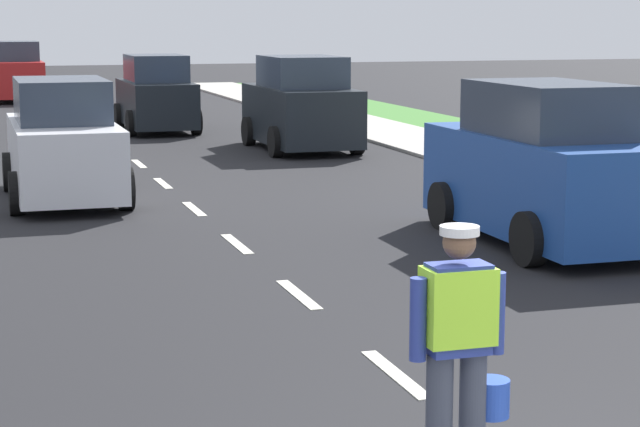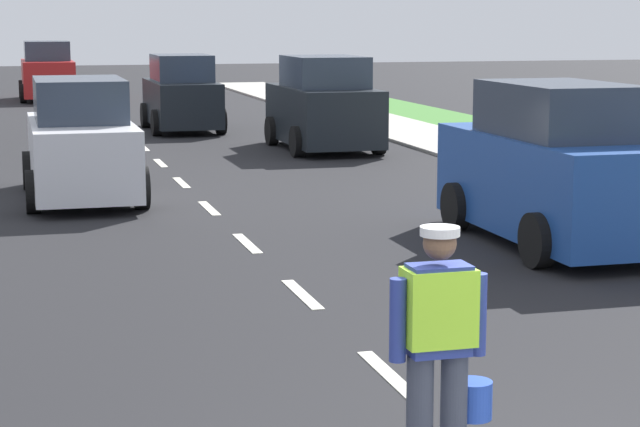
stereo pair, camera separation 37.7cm
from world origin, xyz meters
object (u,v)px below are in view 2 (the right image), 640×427
(road_worker, at_px, (441,337))
(car_parked_curbside, at_px, (555,170))
(car_oncoming_third, at_px, (48,73))
(car_oncoming_lead, at_px, (81,143))
(car_outgoing_far, at_px, (182,96))
(car_parked_far, at_px, (324,106))

(road_worker, distance_m, car_parked_curbside, 8.22)
(car_parked_curbside, xyz_separation_m, car_oncoming_third, (-5.48, 29.89, -0.00))
(car_oncoming_lead, xyz_separation_m, car_oncoming_third, (0.33, 24.20, 0.07))
(car_oncoming_lead, bearing_deg, car_outgoing_far, 73.46)
(car_parked_curbside, height_order, car_outgoing_far, car_parked_curbside)
(road_worker, distance_m, car_oncoming_lead, 12.79)
(car_outgoing_far, bearing_deg, car_oncoming_lead, -106.54)
(car_parked_curbside, distance_m, car_oncoming_lead, 8.13)
(car_oncoming_third, relative_size, car_parked_far, 1.05)
(car_outgoing_far, distance_m, car_oncoming_third, 13.28)
(car_oncoming_third, distance_m, car_parked_far, 19.06)
(car_parked_curbside, height_order, car_oncoming_third, car_parked_curbside)
(road_worker, relative_size, car_oncoming_lead, 0.39)
(road_worker, height_order, car_outgoing_far, car_outgoing_far)
(road_worker, xyz_separation_m, car_oncoming_lead, (-1.52, 12.70, -0.00))
(car_outgoing_far, xyz_separation_m, car_oncoming_third, (-3.02, 12.93, 0.06))
(car_oncoming_lead, relative_size, car_outgoing_far, 1.09)
(car_outgoing_far, height_order, car_parked_far, car_parked_far)
(car_parked_far, bearing_deg, car_oncoming_third, 106.73)
(car_oncoming_lead, distance_m, car_outgoing_far, 11.75)
(car_outgoing_far, relative_size, car_parked_far, 0.97)
(road_worker, xyz_separation_m, car_parked_curbside, (4.29, 7.01, 0.07))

